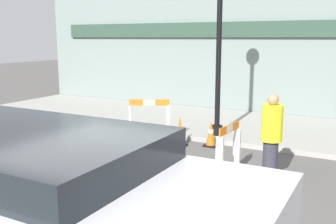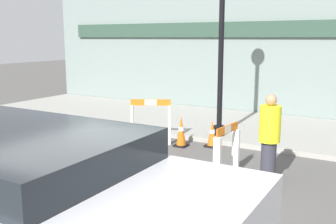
% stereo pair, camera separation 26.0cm
% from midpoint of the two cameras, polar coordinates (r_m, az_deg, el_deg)
% --- Properties ---
extents(ground_plane, '(60.00, 60.00, 0.00)m').
position_cam_midpoint_polar(ground_plane, '(5.80, -7.79, -15.34)').
color(ground_plane, '#565451').
extents(sidewalk_slab, '(18.00, 3.94, 0.12)m').
position_cam_midpoint_polar(sidewalk_slab, '(11.31, 12.74, -2.18)').
color(sidewalk_slab, '#9E9B93').
rests_on(sidewalk_slab, ground_plane).
extents(storefront_facade, '(18.00, 0.22, 5.50)m').
position_cam_midpoint_polar(storefront_facade, '(13.01, 16.01, 11.29)').
color(storefront_facade, gray).
rests_on(storefront_facade, ground_plane).
extents(streetlamp_post, '(0.44, 0.44, 4.66)m').
position_cam_midpoint_polar(streetlamp_post, '(9.74, 8.62, 14.15)').
color(streetlamp_post, black).
rests_on(streetlamp_post, sidewalk_slab).
extents(barricade_0, '(0.91, 0.56, 1.10)m').
position_cam_midpoint_polar(barricade_0, '(9.41, -1.73, -1.13)').
color(barricade_0, white).
rests_on(barricade_0, ground_plane).
extents(barricade_1, '(0.66, 0.68, 1.01)m').
position_cam_midpoint_polar(barricade_1, '(7.71, -12.04, -4.51)').
color(barricade_1, white).
rests_on(barricade_1, ground_plane).
extents(barricade_2, '(0.20, 0.81, 0.99)m').
position_cam_midpoint_polar(barricade_2, '(7.29, 9.56, -5.40)').
color(barricade_2, white).
rests_on(barricade_2, ground_plane).
extents(traffic_cone_0, '(0.30, 0.30, 0.59)m').
position_cam_midpoint_polar(traffic_cone_0, '(8.76, -6.97, -4.24)').
color(traffic_cone_0, black).
rests_on(traffic_cone_0, ground_plane).
extents(traffic_cone_1, '(0.30, 0.30, 0.63)m').
position_cam_midpoint_polar(traffic_cone_1, '(9.33, 7.22, -3.20)').
color(traffic_cone_1, black).
rests_on(traffic_cone_1, ground_plane).
extents(traffic_cone_2, '(0.30, 0.30, 0.60)m').
position_cam_midpoint_polar(traffic_cone_2, '(9.12, -10.17, -3.72)').
color(traffic_cone_2, black).
rests_on(traffic_cone_2, ground_plane).
extents(traffic_cone_3, '(0.30, 0.30, 0.74)m').
position_cam_midpoint_polar(traffic_cone_3, '(9.28, 2.73, -2.84)').
color(traffic_cone_3, black).
rests_on(traffic_cone_3, ground_plane).
extents(traffic_cone_4, '(0.30, 0.30, 0.73)m').
position_cam_midpoint_polar(traffic_cone_4, '(8.82, -11.37, -3.82)').
color(traffic_cone_4, black).
rests_on(traffic_cone_4, ground_plane).
extents(person_worker, '(0.38, 0.38, 1.59)m').
position_cam_midpoint_polar(person_worker, '(7.08, 15.53, -3.49)').
color(person_worker, '#33333D').
rests_on(person_worker, ground_plane).
extents(parked_car_1, '(4.39, 1.87, 1.78)m').
position_cam_midpoint_polar(parked_car_1, '(3.82, -20.55, -13.79)').
color(parked_car_1, silver).
rests_on(parked_car_1, ground_plane).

